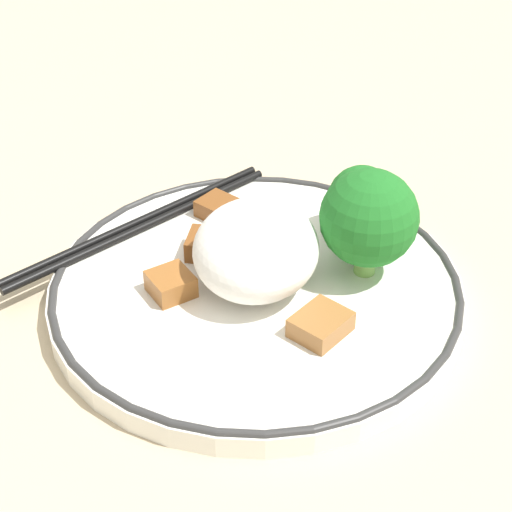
% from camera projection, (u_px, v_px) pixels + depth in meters
% --- Properties ---
extents(ground_plane, '(3.00, 3.00, 0.00)m').
position_uv_depth(ground_plane, '(256.00, 301.00, 0.52)').
color(ground_plane, '#C6B28E').
extents(plate, '(0.25, 0.25, 0.02)m').
position_uv_depth(plate, '(256.00, 290.00, 0.51)').
color(plate, white).
rests_on(plate, ground_plane).
extents(rice_mound, '(0.08, 0.07, 0.05)m').
position_uv_depth(rice_mound, '(249.00, 250.00, 0.49)').
color(rice_mound, white).
rests_on(rice_mound, plate).
extents(broccoli_back_left, '(0.06, 0.06, 0.07)m').
position_uv_depth(broccoli_back_left, '(369.00, 218.00, 0.50)').
color(broccoli_back_left, '#7FB756').
rests_on(broccoli_back_left, plate).
extents(broccoli_back_center, '(0.04, 0.04, 0.05)m').
position_uv_depth(broccoli_back_center, '(361.00, 200.00, 0.53)').
color(broccoli_back_center, '#7FB756').
rests_on(broccoli_back_center, plate).
extents(meat_near_front, '(0.03, 0.03, 0.01)m').
position_uv_depth(meat_near_front, '(171.00, 284.00, 0.50)').
color(meat_near_front, '#995B28').
rests_on(meat_near_front, plate).
extents(meat_near_left, '(0.04, 0.04, 0.01)m').
position_uv_depth(meat_near_left, '(321.00, 325.00, 0.47)').
color(meat_near_left, '#9E6633').
rests_on(meat_near_left, plate).
extents(meat_near_right, '(0.02, 0.03, 0.01)m').
position_uv_depth(meat_near_right, '(211.00, 245.00, 0.53)').
color(meat_near_right, brown).
rests_on(meat_near_right, plate).
extents(meat_near_back, '(0.03, 0.03, 0.01)m').
position_uv_depth(meat_near_back, '(220.00, 209.00, 0.57)').
color(meat_near_back, brown).
rests_on(meat_near_back, plate).
extents(chopsticks, '(0.17, 0.14, 0.01)m').
position_uv_depth(chopsticks, '(140.00, 225.00, 0.56)').
color(chopsticks, black).
rests_on(chopsticks, plate).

